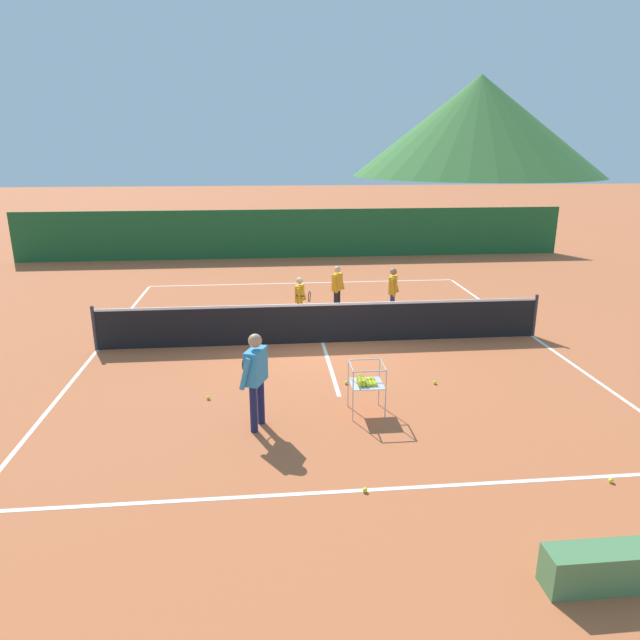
# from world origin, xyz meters

# --- Properties ---
(ground_plane) EXTENTS (120.00, 120.00, 0.00)m
(ground_plane) POSITION_xyz_m (0.00, 0.00, 0.00)
(ground_plane) COLOR #BC6038
(line_baseline_near) EXTENTS (10.43, 0.08, 0.01)m
(line_baseline_near) POSITION_xyz_m (0.00, -6.13, 0.00)
(line_baseline_near) COLOR white
(line_baseline_near) RESTS_ON ground
(line_baseline_far) EXTENTS (10.43, 0.08, 0.01)m
(line_baseline_far) POSITION_xyz_m (0.00, 6.29, 0.00)
(line_baseline_far) COLOR white
(line_baseline_far) RESTS_ON ground
(line_sideline_west) EXTENTS (0.08, 12.42, 0.01)m
(line_sideline_west) POSITION_xyz_m (-5.21, 0.00, 0.00)
(line_sideline_west) COLOR white
(line_sideline_west) RESTS_ON ground
(line_sideline_east) EXTENTS (0.08, 12.42, 0.01)m
(line_sideline_east) POSITION_xyz_m (5.21, 0.00, 0.00)
(line_sideline_east) COLOR white
(line_sideline_east) RESTS_ON ground
(line_service_center) EXTENTS (0.08, 6.18, 0.01)m
(line_service_center) POSITION_xyz_m (0.00, 0.00, 0.00)
(line_service_center) COLOR white
(line_service_center) RESTS_ON ground
(tennis_net) EXTENTS (10.55, 0.08, 1.05)m
(tennis_net) POSITION_xyz_m (0.00, 0.00, 0.50)
(tennis_net) COLOR #333338
(tennis_net) RESTS_ON ground
(instructor) EXTENTS (0.48, 0.82, 1.64)m
(instructor) POSITION_xyz_m (-1.51, -4.15, 0.98)
(instructor) COLOR #191E4C
(instructor) RESTS_ON ground
(student_0) EXTENTS (0.41, 0.67, 1.25)m
(student_0) POSITION_xyz_m (-0.43, 1.56, 0.75)
(student_0) COLOR black
(student_0) RESTS_ON ground
(student_1) EXTENTS (0.42, 0.53, 1.35)m
(student_1) POSITION_xyz_m (0.66, 2.47, 0.81)
(student_1) COLOR black
(student_1) RESTS_ON ground
(student_2) EXTENTS (0.38, 0.55, 1.37)m
(student_2) POSITION_xyz_m (2.12, 1.93, 0.82)
(student_2) COLOR navy
(student_2) RESTS_ON ground
(ball_cart) EXTENTS (0.58, 0.58, 0.90)m
(ball_cart) POSITION_xyz_m (0.36, -3.79, 0.59)
(ball_cart) COLOR #B7B7BC
(ball_cart) RESTS_ON ground
(tennis_ball_0) EXTENTS (0.07, 0.07, 0.07)m
(tennis_ball_0) POSITION_xyz_m (-2.43, -2.98, 0.03)
(tennis_ball_0) COLOR yellow
(tennis_ball_0) RESTS_ON ground
(tennis_ball_1) EXTENTS (0.07, 0.07, 0.07)m
(tennis_ball_1) POSITION_xyz_m (1.95, -2.69, 0.03)
(tennis_ball_1) COLOR yellow
(tennis_ball_1) RESTS_ON ground
(tennis_ball_2) EXTENTS (0.07, 0.07, 0.07)m
(tennis_ball_2) POSITION_xyz_m (0.21, -2.53, 0.03)
(tennis_ball_2) COLOR yellow
(tennis_ball_2) RESTS_ON ground
(tennis_ball_3) EXTENTS (0.07, 0.07, 0.07)m
(tennis_ball_3) POSITION_xyz_m (-1.70, -2.13, 0.03)
(tennis_ball_3) COLOR yellow
(tennis_ball_3) RESTS_ON ground
(tennis_ball_4) EXTENTS (0.07, 0.07, 0.07)m
(tennis_ball_4) POSITION_xyz_m (3.38, -6.28, 0.03)
(tennis_ball_4) COLOR yellow
(tennis_ball_4) RESTS_ON ground
(tennis_ball_5) EXTENTS (0.07, 0.07, 0.07)m
(tennis_ball_5) POSITION_xyz_m (-0.06, -6.17, 0.03)
(tennis_ball_5) COLOR yellow
(tennis_ball_5) RESTS_ON ground
(windscreen_fence) EXTENTS (22.94, 0.08, 2.03)m
(windscreen_fence) POSITION_xyz_m (0.00, 11.09, 1.01)
(windscreen_fence) COLOR #1E5B2D
(windscreen_fence) RESTS_ON ground
(courtside_bench) EXTENTS (1.50, 0.36, 0.46)m
(courtside_bench) POSITION_xyz_m (2.25, -8.10, 0.23)
(courtside_bench) COLOR #4C7F4C
(courtside_bench) RESTS_ON ground
(hill_0) EXTENTS (40.87, 40.87, 15.89)m
(hill_0) POSITION_xyz_m (34.04, 82.10, 7.94)
(hill_0) COLOR #427A38
(hill_0) RESTS_ON ground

